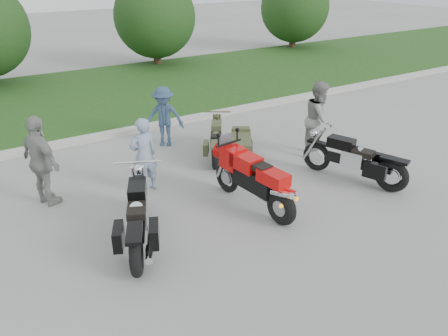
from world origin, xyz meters
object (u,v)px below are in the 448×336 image
cruiser_left (138,220)px  cruiser_sidecar (231,144)px  sportbike_red (254,179)px  cruiser_right (358,162)px  person_grey (319,119)px  person_stripe (144,155)px  person_back (41,162)px  person_denim (164,117)px

cruiser_left → cruiser_sidecar: 4.04m
cruiser_sidecar → sportbike_red: bearing=-79.3°
cruiser_right → person_grey: (0.31, 1.63, 0.46)m
cruiser_sidecar → person_grey: size_ratio=1.03×
cruiser_right → person_stripe: size_ratio=1.42×
person_grey → person_back: 6.46m
sportbike_red → cruiser_right: bearing=-12.5°
sportbike_red → cruiser_right: size_ratio=0.99×
sportbike_red → cruiser_left: 2.42m
cruiser_left → person_denim: 4.52m
cruiser_left → person_stripe: size_ratio=1.43×
cruiser_right → person_denim: 5.00m
sportbike_red → person_back: size_ratio=1.23×
person_grey → person_denim: bearing=102.1°
person_grey → cruiser_left: bearing=156.1°
person_back → person_denim: bearing=-86.2°
cruiser_right → person_grey: 1.72m
cruiser_left → person_denim: person_denim is taller
sportbike_red → person_back: bearing=139.1°
cruiser_left → person_grey: bearing=38.3°
person_denim → person_stripe: bearing=-89.4°
cruiser_sidecar → cruiser_right: bearing=-24.1°
sportbike_red → cruiser_sidecar: sportbike_red is taller
person_back → cruiser_left: bearing=-177.1°
person_stripe → person_back: bearing=-19.1°
cruiser_left → cruiser_sidecar: size_ratio=1.22×
cruiser_right → person_grey: size_ratio=1.25×
person_grey → person_back: size_ratio=1.00×
person_grey → person_denim: 3.97m
person_stripe → person_denim: bearing=-127.7°
cruiser_left → person_back: (-1.06, 2.32, 0.44)m
cruiser_right → person_denim: bearing=102.1°
person_stripe → person_grey: (4.47, -0.43, 0.12)m
sportbike_red → cruiser_left: bearing=172.8°
cruiser_right → sportbike_red: bearing=153.2°
sportbike_red → person_denim: bearing=85.1°
cruiser_left → person_denim: bearing=83.7°
cruiser_left → person_grey: person_grey is taller
person_denim → cruiser_right: bearing=-22.0°
person_stripe → cruiser_left: bearing=60.8°
cruiser_sidecar → person_denim: (-1.05, 1.61, 0.43)m
person_stripe → person_back: (-1.91, 0.52, 0.11)m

